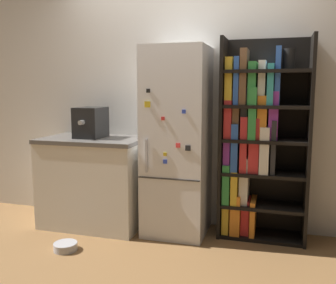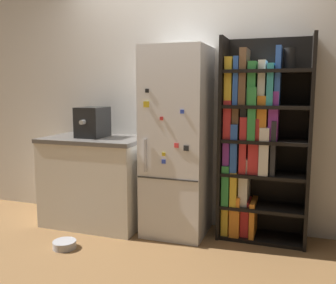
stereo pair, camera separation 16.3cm
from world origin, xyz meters
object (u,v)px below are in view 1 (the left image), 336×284
(espresso_machine, at_px, (91,122))
(refrigerator, at_px, (177,142))
(bookshelf, at_px, (255,140))
(pet_bowl, at_px, (65,246))

(espresso_machine, bearing_deg, refrigerator, 1.66)
(bookshelf, distance_m, espresso_machine, 1.61)
(espresso_machine, bearing_deg, bookshelf, 5.19)
(refrigerator, bearing_deg, bookshelf, 9.56)
(refrigerator, height_order, espresso_machine, refrigerator)
(refrigerator, relative_size, espresso_machine, 4.72)
(bookshelf, distance_m, pet_bowl, 1.93)
(bookshelf, height_order, espresso_machine, bookshelf)
(espresso_machine, height_order, pet_bowl, espresso_machine)
(bookshelf, relative_size, pet_bowl, 9.00)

